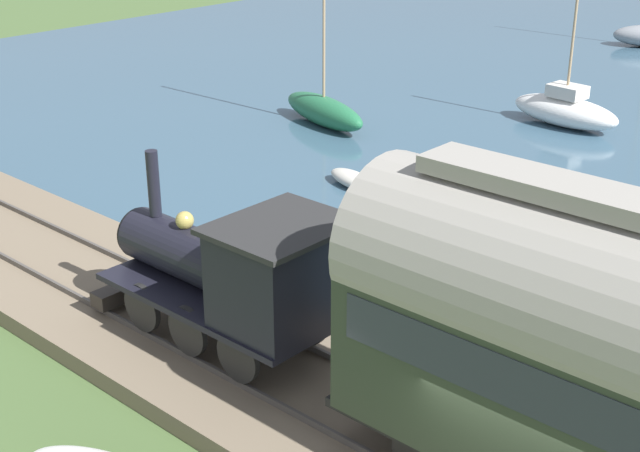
# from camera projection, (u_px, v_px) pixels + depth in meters

# --- Properties ---
(steam_locomotive) EXTENTS (2.39, 5.58, 3.40)m
(steam_locomotive) POSITION_uv_depth(u_px,v_px,m) (240.00, 271.00, 16.49)
(steam_locomotive) COLOR black
(steam_locomotive) RESTS_ON rail_embankment
(sailboat_white) EXTENTS (1.97, 4.39, 6.66)m
(sailboat_white) POSITION_uv_depth(u_px,v_px,m) (565.00, 109.00, 32.33)
(sailboat_white) COLOR white
(sailboat_white) RESTS_ON harbor_water
(sailboat_green) EXTENTS (2.26, 4.74, 8.97)m
(sailboat_green) POSITION_uv_depth(u_px,v_px,m) (324.00, 109.00, 32.43)
(sailboat_green) COLOR #236B42
(sailboat_green) RESTS_ON harbor_water
(rowboat_off_pier) EXTENTS (1.26, 2.25, 0.44)m
(rowboat_off_pier) POSITION_uv_depth(u_px,v_px,m) (354.00, 180.00, 26.54)
(rowboat_off_pier) COLOR beige
(rowboat_off_pier) RESTS_ON harbor_water
(rowboat_near_shore) EXTENTS (1.70, 2.59, 0.54)m
(rowboat_near_shore) POSITION_uv_depth(u_px,v_px,m) (479.00, 192.00, 25.46)
(rowboat_near_shore) COLOR silver
(rowboat_near_shore) RESTS_ON harbor_water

